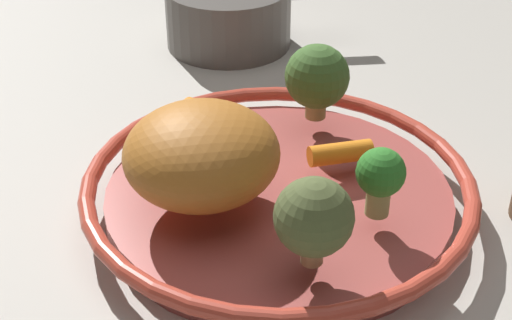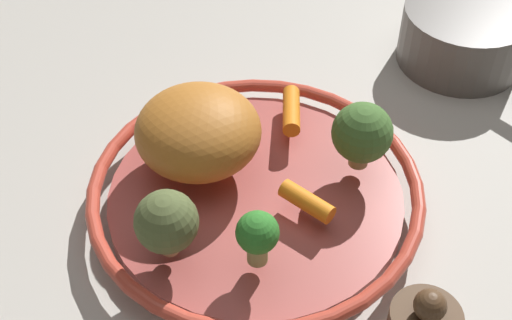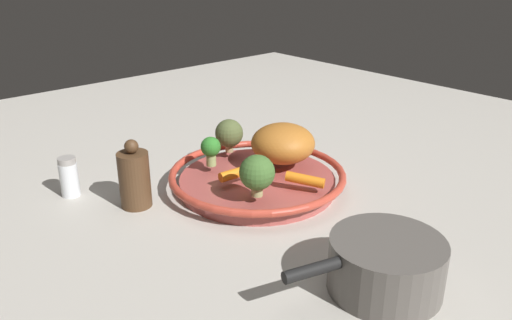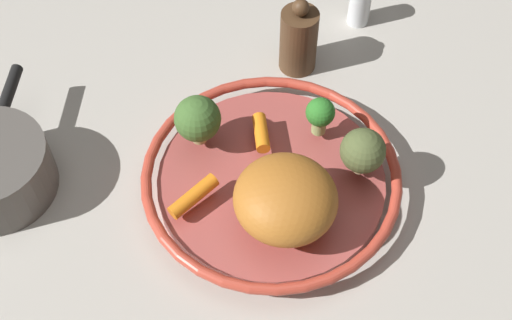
# 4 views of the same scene
# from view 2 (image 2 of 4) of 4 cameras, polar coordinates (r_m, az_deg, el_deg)

# --- Properties ---
(ground_plane) EXTENTS (1.92, 1.92, 0.00)m
(ground_plane) POSITION_cam_2_polar(r_m,az_deg,el_deg) (0.71, -0.03, -3.96)
(ground_plane) COLOR #B7B2A8
(serving_bowl) EXTENTS (0.33, 0.33, 0.04)m
(serving_bowl) POSITION_cam_2_polar(r_m,az_deg,el_deg) (0.70, -0.03, -2.91)
(serving_bowl) COLOR #A84C47
(serving_bowl) RESTS_ON ground_plane
(roast_chicken_piece) EXTENTS (0.16, 0.16, 0.07)m
(roast_chicken_piece) POSITION_cam_2_polar(r_m,az_deg,el_deg) (0.68, -4.89, 2.11)
(roast_chicken_piece) COLOR #B46A26
(roast_chicken_piece) RESTS_ON serving_bowl
(baby_carrot_right) EXTENTS (0.02, 0.06, 0.02)m
(baby_carrot_right) POSITION_cam_2_polar(r_m,az_deg,el_deg) (0.66, 4.21, -3.20)
(baby_carrot_right) COLOR orange
(baby_carrot_right) RESTS_ON serving_bowl
(baby_carrot_left) EXTENTS (0.07, 0.05, 0.02)m
(baby_carrot_left) POSITION_cam_2_polar(r_m,az_deg,el_deg) (0.75, 2.86, 4.00)
(baby_carrot_left) COLOR orange
(baby_carrot_left) RESTS_ON serving_bowl
(broccoli_floret_small) EXTENTS (0.04, 0.04, 0.06)m
(broccoli_floret_small) POSITION_cam_2_polar(r_m,az_deg,el_deg) (0.60, 0.12, -6.04)
(broccoli_floret_small) COLOR #94AC66
(broccoli_floret_small) RESTS_ON serving_bowl
(broccoli_floret_mid) EXTENTS (0.06, 0.06, 0.07)m
(broccoli_floret_mid) POSITION_cam_2_polar(r_m,az_deg,el_deg) (0.61, -7.21, -4.99)
(broccoli_floret_mid) COLOR tan
(broccoli_floret_mid) RESTS_ON serving_bowl
(broccoli_floret_edge) EXTENTS (0.06, 0.06, 0.07)m
(broccoli_floret_edge) POSITION_cam_2_polar(r_m,az_deg,el_deg) (0.68, 8.53, 2.13)
(broccoli_floret_edge) COLOR tan
(broccoli_floret_edge) RESTS_ON serving_bowl
(saucepan) EXTENTS (0.15, 0.22, 0.07)m
(saucepan) POSITION_cam_2_polar(r_m,az_deg,el_deg) (0.90, 16.37, 9.57)
(saucepan) COLOR #56514C
(saucepan) RESTS_ON ground_plane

